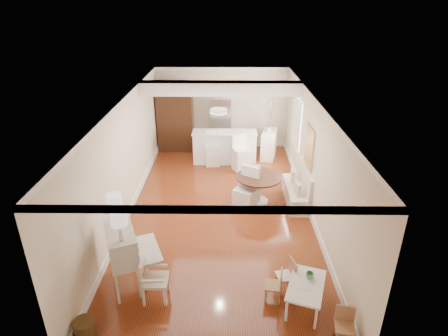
{
  "coord_description": "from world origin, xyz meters",
  "views": [
    {
      "loc": [
        0.2,
        -8.14,
        4.97
      ],
      "look_at": [
        0.11,
        0.3,
        1.06
      ],
      "focal_mm": 30.0,
      "sensor_mm": 36.0,
      "label": 1
    }
  ],
  "objects_px": {
    "fridge": "(231,125)",
    "slip_chair_near": "(246,189)",
    "dining_table": "(258,190)",
    "slip_chair_far": "(249,179)",
    "sideboard": "(269,144)",
    "secretary_bureau": "(123,258)",
    "wicker_basket": "(85,329)",
    "kids_chair_c": "(345,327)",
    "bar_stool_right": "(241,153)",
    "bar_stool_left": "(212,149)",
    "gustavian_armchair": "(155,279)",
    "pantry_cabinet": "(175,118)",
    "kids_chair_a": "(273,285)",
    "kids_table": "(305,295)",
    "kids_chair_b": "(285,275)",
    "breakfast_counter": "(225,147)"
  },
  "relations": [
    {
      "from": "dining_table",
      "to": "slip_chair_far",
      "type": "distance_m",
      "value": 0.6
    },
    {
      "from": "wicker_basket",
      "to": "bar_stool_left",
      "type": "xyz_separation_m",
      "value": [
        1.76,
        6.74,
        0.37
      ]
    },
    {
      "from": "kids_chair_c",
      "to": "slip_chair_far",
      "type": "bearing_deg",
      "value": 114.11
    },
    {
      "from": "kids_table",
      "to": "bar_stool_right",
      "type": "relative_size",
      "value": 0.86
    },
    {
      "from": "slip_chair_far",
      "to": "sideboard",
      "type": "height_order",
      "value": "sideboard"
    },
    {
      "from": "kids_chair_a",
      "to": "kids_chair_c",
      "type": "xyz_separation_m",
      "value": [
        1.01,
        -0.9,
        -0.0
      ]
    },
    {
      "from": "bar_stool_left",
      "to": "bar_stool_right",
      "type": "bearing_deg",
      "value": -29.77
    },
    {
      "from": "gustavian_armchair",
      "to": "bar_stool_right",
      "type": "xyz_separation_m",
      "value": [
        1.68,
        5.47,
        0.14
      ]
    },
    {
      "from": "kids_chair_c",
      "to": "dining_table",
      "type": "relative_size",
      "value": 0.54
    },
    {
      "from": "breakfast_counter",
      "to": "gustavian_armchair",
      "type": "bearing_deg",
      "value": -100.87
    },
    {
      "from": "gustavian_armchair",
      "to": "slip_chair_near",
      "type": "bearing_deg",
      "value": -29.27
    },
    {
      "from": "gustavian_armchair",
      "to": "bar_stool_right",
      "type": "height_order",
      "value": "bar_stool_right"
    },
    {
      "from": "secretary_bureau",
      "to": "kids_chair_c",
      "type": "height_order",
      "value": "secretary_bureau"
    },
    {
      "from": "kids_table",
      "to": "sideboard",
      "type": "bearing_deg",
      "value": 89.81
    },
    {
      "from": "kids_chair_c",
      "to": "breakfast_counter",
      "type": "distance_m",
      "value": 7.27
    },
    {
      "from": "kids_table",
      "to": "breakfast_counter",
      "type": "height_order",
      "value": "breakfast_counter"
    },
    {
      "from": "kids_chair_b",
      "to": "bar_stool_left",
      "type": "distance_m",
      "value": 5.84
    },
    {
      "from": "dining_table",
      "to": "slip_chair_near",
      "type": "distance_m",
      "value": 0.41
    },
    {
      "from": "kids_chair_c",
      "to": "kids_chair_a",
      "type": "bearing_deg",
      "value": 147.94
    },
    {
      "from": "slip_chair_far",
      "to": "bar_stool_left",
      "type": "relative_size",
      "value": 0.82
    },
    {
      "from": "wicker_basket",
      "to": "bar_stool_right",
      "type": "relative_size",
      "value": 0.3
    },
    {
      "from": "kids_chair_a",
      "to": "dining_table",
      "type": "relative_size",
      "value": 0.54
    },
    {
      "from": "kids_chair_b",
      "to": "bar_stool_left",
      "type": "bearing_deg",
      "value": -178.57
    },
    {
      "from": "dining_table",
      "to": "kids_chair_c",
      "type": "bearing_deg",
      "value": -76.54
    },
    {
      "from": "slip_chair_far",
      "to": "fridge",
      "type": "height_order",
      "value": "fridge"
    },
    {
      "from": "fridge",
      "to": "slip_chair_near",
      "type": "bearing_deg",
      "value": -84.74
    },
    {
      "from": "kids_table",
      "to": "kids_chair_b",
      "type": "height_order",
      "value": "kids_chair_b"
    },
    {
      "from": "sideboard",
      "to": "fridge",
      "type": "bearing_deg",
      "value": 166.38
    },
    {
      "from": "secretary_bureau",
      "to": "wicker_basket",
      "type": "height_order",
      "value": "secretary_bureau"
    },
    {
      "from": "bar_stool_right",
      "to": "bar_stool_left",
      "type": "bearing_deg",
      "value": 131.51
    },
    {
      "from": "wicker_basket",
      "to": "slip_chair_near",
      "type": "bearing_deg",
      "value": 56.29
    },
    {
      "from": "secretary_bureau",
      "to": "slip_chair_far",
      "type": "xyz_separation_m",
      "value": [
        2.48,
        3.61,
        -0.16
      ]
    },
    {
      "from": "gustavian_armchair",
      "to": "slip_chair_far",
      "type": "distance_m",
      "value": 4.36
    },
    {
      "from": "bar_stool_right",
      "to": "slip_chair_near",
      "type": "bearing_deg",
      "value": -113.47
    },
    {
      "from": "kids_chair_a",
      "to": "kids_chair_b",
      "type": "height_order",
      "value": "kids_chair_b"
    },
    {
      "from": "slip_chair_far",
      "to": "sideboard",
      "type": "relative_size",
      "value": 0.95
    },
    {
      "from": "dining_table",
      "to": "fridge",
      "type": "xyz_separation_m",
      "value": [
        -0.7,
        3.76,
        0.51
      ]
    },
    {
      "from": "wicker_basket",
      "to": "gustavian_armchair",
      "type": "bearing_deg",
      "value": 41.62
    },
    {
      "from": "bar_stool_right",
      "to": "fridge",
      "type": "height_order",
      "value": "fridge"
    },
    {
      "from": "gustavian_armchair",
      "to": "pantry_cabinet",
      "type": "distance_m",
      "value": 7.24
    },
    {
      "from": "breakfast_counter",
      "to": "fridge",
      "type": "relative_size",
      "value": 1.14
    },
    {
      "from": "slip_chair_near",
      "to": "sideboard",
      "type": "xyz_separation_m",
      "value": [
        0.91,
        3.31,
        -0.09
      ]
    },
    {
      "from": "kids_table",
      "to": "dining_table",
      "type": "relative_size",
      "value": 0.83
    },
    {
      "from": "gustavian_armchair",
      "to": "pantry_cabinet",
      "type": "height_order",
      "value": "pantry_cabinet"
    },
    {
      "from": "slip_chair_near",
      "to": "fridge",
      "type": "distance_m",
      "value": 3.99
    },
    {
      "from": "kids_table",
      "to": "kids_chair_a",
      "type": "bearing_deg",
      "value": 162.53
    },
    {
      "from": "slip_chair_far",
      "to": "bar_stool_right",
      "type": "distance_m",
      "value": 1.54
    },
    {
      "from": "secretary_bureau",
      "to": "fridge",
      "type": "height_order",
      "value": "fridge"
    },
    {
      "from": "slip_chair_near",
      "to": "sideboard",
      "type": "relative_size",
      "value": 1.14
    },
    {
      "from": "slip_chair_near",
      "to": "dining_table",
      "type": "bearing_deg",
      "value": 61.7
    }
  ]
}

